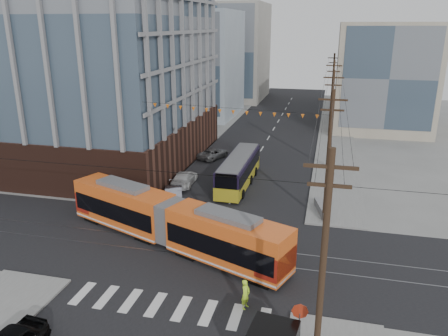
# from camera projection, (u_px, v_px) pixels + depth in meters

# --- Properties ---
(ground) EXTENTS (160.00, 160.00, 0.00)m
(ground) POSITION_uv_depth(u_px,v_px,m) (185.00, 279.00, 28.22)
(ground) COLOR slate
(office_building) EXTENTS (30.00, 25.00, 28.60)m
(office_building) POSITION_uv_depth(u_px,v_px,m) (63.00, 37.00, 49.91)
(office_building) COLOR #381E16
(office_building) RESTS_ON ground
(bg_bldg_nw_near) EXTENTS (18.00, 16.00, 18.00)m
(bg_bldg_nw_near) POSITION_uv_depth(u_px,v_px,m) (186.00, 64.00, 77.21)
(bg_bldg_nw_near) COLOR #8C99A5
(bg_bldg_nw_near) RESTS_ON ground
(bg_bldg_ne_near) EXTENTS (14.00, 14.00, 16.00)m
(bg_bldg_ne_near) POSITION_uv_depth(u_px,v_px,m) (384.00, 77.00, 66.42)
(bg_bldg_ne_near) COLOR gray
(bg_bldg_ne_near) RESTS_ON ground
(bg_bldg_nw_far) EXTENTS (16.00, 18.00, 20.00)m
(bg_bldg_nw_far) POSITION_uv_depth(u_px,v_px,m) (228.00, 52.00, 94.68)
(bg_bldg_nw_far) COLOR gray
(bg_bldg_nw_far) RESTS_ON ground
(bg_bldg_ne_far) EXTENTS (16.00, 16.00, 14.00)m
(bg_bldg_ne_far) POSITION_uv_depth(u_px,v_px,m) (383.00, 71.00, 84.74)
(bg_bldg_ne_far) COLOR #8C99A5
(bg_bldg_ne_far) RESTS_ON ground
(utility_pole_near) EXTENTS (0.30, 0.30, 11.00)m
(utility_pole_near) POSITION_uv_depth(u_px,v_px,m) (323.00, 269.00, 19.05)
(utility_pole_near) COLOR black
(utility_pole_near) RESTS_ON ground
(utility_pole_far) EXTENTS (0.30, 0.30, 11.00)m
(utility_pole_far) POSITION_uv_depth(u_px,v_px,m) (332.00, 86.00, 76.27)
(utility_pole_far) COLOR black
(utility_pole_far) RESTS_ON ground
(streetcar) EXTENTS (18.71, 9.50, 3.67)m
(streetcar) POSITION_uv_depth(u_px,v_px,m) (172.00, 222.00, 32.13)
(streetcar) COLOR #E45B1C
(streetcar) RESTS_ON ground
(city_bus) EXTENTS (2.47, 11.04, 3.12)m
(city_bus) POSITION_uv_depth(u_px,v_px,m) (239.00, 170.00, 44.37)
(city_bus) COLOR black
(city_bus) RESTS_ON ground
(parked_car_silver) EXTENTS (2.94, 4.71, 1.46)m
(parked_car_silver) POSITION_uv_depth(u_px,v_px,m) (174.00, 194.00, 40.47)
(parked_car_silver) COLOR gray
(parked_car_silver) RESTS_ON ground
(parked_car_white) EXTENTS (2.28, 4.97, 1.41)m
(parked_car_white) POSITION_uv_depth(u_px,v_px,m) (184.00, 178.00, 44.59)
(parked_car_white) COLOR silver
(parked_car_white) RESTS_ON ground
(parked_car_grey) EXTENTS (3.59, 4.95, 1.25)m
(parked_car_grey) POSITION_uv_depth(u_px,v_px,m) (213.00, 154.00, 53.43)
(parked_car_grey) COLOR #5A5A5B
(parked_car_grey) RESTS_ON ground
(pedestrian) EXTENTS (0.63, 0.77, 1.83)m
(pedestrian) POSITION_uv_depth(u_px,v_px,m) (246.00, 294.00, 25.07)
(pedestrian) COLOR #C1F62F
(pedestrian) RESTS_ON ground
(stop_sign) EXTENTS (0.90, 0.90, 2.70)m
(stop_sign) POSITION_uv_depth(u_px,v_px,m) (299.00, 331.00, 21.42)
(stop_sign) COLOR #9F2913
(stop_sign) RESTS_ON ground
(jersey_barrier) EXTENTS (1.84, 4.10, 0.80)m
(jersey_barrier) POSITION_uv_depth(u_px,v_px,m) (322.00, 210.00, 37.77)
(jersey_barrier) COLOR gray
(jersey_barrier) RESTS_ON ground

